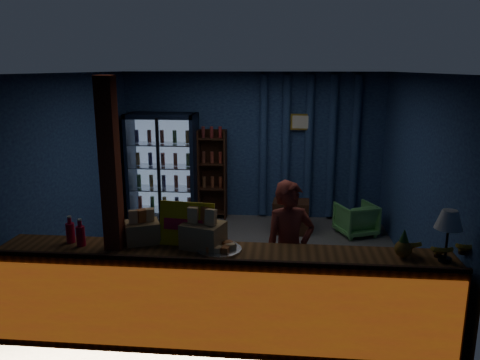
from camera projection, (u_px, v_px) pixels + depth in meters
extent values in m
plane|color=#515154|center=(241.00, 263.00, 6.53)|extent=(4.60, 4.60, 0.00)
plane|color=navy|center=(252.00, 146.00, 8.36)|extent=(4.60, 0.00, 4.60)
plane|color=navy|center=(217.00, 227.00, 4.10)|extent=(4.60, 0.00, 4.60)
plane|color=navy|center=(75.00, 169.00, 6.45)|extent=(0.00, 4.40, 4.40)
plane|color=navy|center=(418.00, 176.00, 6.02)|extent=(0.00, 4.40, 4.40)
plane|color=#472D19|center=(241.00, 73.00, 5.93)|extent=(4.60, 4.60, 0.00)
cube|color=brown|center=(222.00, 297.00, 4.59)|extent=(4.40, 0.55, 0.95)
cube|color=red|center=(218.00, 312.00, 4.30)|extent=(4.35, 0.02, 0.81)
cube|color=#341810|center=(218.00, 261.00, 4.21)|extent=(4.40, 0.04, 0.04)
cube|color=maroon|center=(113.00, 213.00, 4.49)|extent=(0.16, 0.16, 2.60)
cube|color=black|center=(167.00, 164.00, 8.51)|extent=(1.20, 0.06, 1.90)
cube|color=black|center=(132.00, 167.00, 8.30)|extent=(0.06, 0.60, 1.90)
cube|color=black|center=(195.00, 168.00, 8.19)|extent=(0.06, 0.60, 1.90)
cube|color=black|center=(161.00, 116.00, 8.03)|extent=(1.20, 0.60, 0.08)
cube|color=black|center=(165.00, 216.00, 8.46)|extent=(1.20, 0.60, 0.08)
cube|color=#99B2D8|center=(166.00, 165.00, 8.46)|extent=(1.08, 0.02, 1.74)
cube|color=white|center=(159.00, 171.00, 7.98)|extent=(1.12, 0.02, 1.78)
cube|color=black|center=(159.00, 171.00, 7.96)|extent=(0.05, 0.05, 1.80)
cube|color=silver|center=(165.00, 210.00, 8.43)|extent=(1.08, 0.48, 0.02)
cylinder|color=#B8301A|center=(140.00, 202.00, 8.44)|extent=(0.07, 0.07, 0.22)
cylinder|color=#276F1B|center=(152.00, 202.00, 8.42)|extent=(0.07, 0.07, 0.22)
cylinder|color=#AF741B|center=(165.00, 203.00, 8.40)|extent=(0.07, 0.07, 0.22)
cylinder|color=#1E1750|center=(177.00, 203.00, 8.38)|extent=(0.07, 0.07, 0.22)
cylinder|color=#9A2F1C|center=(189.00, 203.00, 8.36)|extent=(0.07, 0.07, 0.22)
cube|color=silver|center=(164.00, 188.00, 8.34)|extent=(1.08, 0.48, 0.02)
cylinder|color=#276F1B|center=(139.00, 181.00, 8.35)|extent=(0.07, 0.07, 0.22)
cylinder|color=#AF741B|center=(151.00, 181.00, 8.33)|extent=(0.07, 0.07, 0.22)
cylinder|color=#1E1750|center=(164.00, 181.00, 8.31)|extent=(0.07, 0.07, 0.22)
cylinder|color=#9A2F1C|center=(176.00, 181.00, 8.29)|extent=(0.07, 0.07, 0.22)
cylinder|color=#B8301A|center=(189.00, 182.00, 8.26)|extent=(0.07, 0.07, 0.22)
cube|color=silver|center=(163.00, 166.00, 8.24)|extent=(1.08, 0.48, 0.02)
cylinder|color=#AF741B|center=(138.00, 159.00, 8.25)|extent=(0.07, 0.07, 0.22)
cylinder|color=#1E1750|center=(150.00, 159.00, 8.23)|extent=(0.07, 0.07, 0.22)
cylinder|color=#9A2F1C|center=(163.00, 159.00, 8.21)|extent=(0.07, 0.07, 0.22)
cylinder|color=#B8301A|center=(175.00, 159.00, 8.19)|extent=(0.07, 0.07, 0.22)
cylinder|color=#276F1B|center=(188.00, 160.00, 8.17)|extent=(0.07, 0.07, 0.22)
cube|color=silver|center=(162.00, 144.00, 8.15)|extent=(1.08, 0.48, 0.02)
cylinder|color=#1E1750|center=(137.00, 136.00, 8.16)|extent=(0.07, 0.07, 0.22)
cylinder|color=#9A2F1C|center=(149.00, 136.00, 8.14)|extent=(0.07, 0.07, 0.22)
cylinder|color=#B8301A|center=(162.00, 136.00, 8.12)|extent=(0.07, 0.07, 0.22)
cylinder|color=#276F1B|center=(175.00, 137.00, 8.10)|extent=(0.07, 0.07, 0.22)
cylinder|color=#AF741B|center=(187.00, 137.00, 8.08)|extent=(0.07, 0.07, 0.22)
cube|color=#341810|center=(214.00, 173.00, 8.49)|extent=(0.50, 0.02, 1.60)
cube|color=#341810|center=(199.00, 174.00, 8.39)|extent=(0.03, 0.28, 1.60)
cube|color=#341810|center=(225.00, 175.00, 8.35)|extent=(0.03, 0.28, 1.60)
cube|color=#341810|center=(213.00, 212.00, 8.53)|extent=(0.46, 0.26, 0.02)
cube|color=#341810|center=(213.00, 188.00, 8.43)|extent=(0.46, 0.26, 0.02)
cube|color=#341810|center=(212.00, 164.00, 8.32)|extent=(0.46, 0.26, 0.02)
cube|color=#341810|center=(212.00, 139.00, 8.22)|extent=(0.46, 0.26, 0.02)
cylinder|color=navy|center=(263.00, 147.00, 8.28)|extent=(0.14, 0.14, 2.50)
cylinder|color=navy|center=(286.00, 147.00, 8.25)|extent=(0.14, 0.14, 2.50)
cylinder|color=navy|center=(309.00, 147.00, 8.21)|extent=(0.14, 0.14, 2.50)
cylinder|color=navy|center=(332.00, 148.00, 8.17)|extent=(0.14, 0.14, 2.50)
cylinder|color=navy|center=(355.00, 148.00, 8.13)|extent=(0.14, 0.14, 2.50)
cube|color=gold|center=(301.00, 122.00, 8.08)|extent=(0.36, 0.03, 0.28)
cube|color=silver|center=(301.00, 122.00, 8.06)|extent=(0.30, 0.01, 0.22)
imported|color=#963628|center=(289.00, 251.00, 4.98)|extent=(0.65, 0.54, 1.53)
imported|color=#54A955|center=(356.00, 219.00, 7.61)|extent=(0.74, 0.75, 0.53)
cube|color=#341810|center=(291.00, 216.00, 7.73)|extent=(0.61, 0.46, 0.53)
cylinder|color=#341810|center=(291.00, 198.00, 7.66)|extent=(0.11, 0.11, 0.11)
cube|color=#DAC10B|center=(187.00, 224.00, 4.58)|extent=(0.56, 0.17, 0.44)
cube|color=red|center=(186.00, 225.00, 4.56)|extent=(0.46, 0.09, 0.11)
cylinder|color=red|center=(70.00, 233.00, 4.69)|extent=(0.09, 0.09, 0.20)
cylinder|color=red|center=(69.00, 220.00, 4.66)|extent=(0.04, 0.04, 0.08)
cylinder|color=white|center=(69.00, 217.00, 4.65)|extent=(0.04, 0.04, 0.02)
cylinder|color=red|center=(81.00, 236.00, 4.60)|extent=(0.09, 0.09, 0.20)
cylinder|color=red|center=(80.00, 223.00, 4.57)|extent=(0.04, 0.04, 0.08)
cylinder|color=white|center=(79.00, 220.00, 4.56)|extent=(0.04, 0.04, 0.02)
cube|color=#AE8054|center=(203.00, 235.00, 4.56)|extent=(0.46, 0.41, 0.25)
cube|color=orange|center=(194.00, 214.00, 4.55)|extent=(0.12, 0.09, 0.16)
cube|color=#CA5A25|center=(203.00, 215.00, 4.51)|extent=(0.12, 0.09, 0.16)
cube|color=orange|center=(212.00, 217.00, 4.48)|extent=(0.12, 0.09, 0.16)
cube|color=#AE8054|center=(142.00, 232.00, 4.70)|extent=(0.41, 0.38, 0.21)
cube|color=orange|center=(133.00, 216.00, 4.63)|extent=(0.10, 0.09, 0.14)
cube|color=#CA5A25|center=(142.00, 216.00, 4.66)|extent=(0.10, 0.09, 0.14)
cube|color=orange|center=(150.00, 215.00, 4.68)|extent=(0.10, 0.09, 0.14)
cylinder|color=silver|center=(219.00, 250.00, 4.49)|extent=(0.44, 0.44, 0.02)
cube|color=orange|center=(228.00, 246.00, 4.48)|extent=(0.10, 0.07, 0.05)
cube|color=#CA5A25|center=(226.00, 244.00, 4.54)|extent=(0.11, 0.11, 0.05)
cube|color=orange|center=(220.00, 243.00, 4.57)|extent=(0.07, 0.10, 0.05)
cube|color=#CA5A25|center=(214.00, 243.00, 4.55)|extent=(0.11, 0.11, 0.05)
cube|color=orange|center=(210.00, 246.00, 4.49)|extent=(0.10, 0.07, 0.05)
cube|color=#CA5A25|center=(212.00, 248.00, 4.43)|extent=(0.11, 0.11, 0.05)
cube|color=orange|center=(218.00, 249.00, 4.40)|extent=(0.07, 0.10, 0.05)
cube|color=#CA5A25|center=(225.00, 249.00, 4.42)|extent=(0.11, 0.11, 0.05)
cylinder|color=black|center=(445.00, 259.00, 4.24)|extent=(0.11, 0.11, 0.04)
cylinder|color=black|center=(447.00, 242.00, 4.20)|extent=(0.02, 0.02, 0.34)
cone|color=white|center=(449.00, 220.00, 4.15)|extent=(0.25, 0.25, 0.17)
sphere|color=#8D5E19|center=(403.00, 249.00, 4.31)|extent=(0.16, 0.16, 0.16)
cone|color=#23541D|center=(404.00, 235.00, 4.28)|extent=(0.09, 0.09, 0.12)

